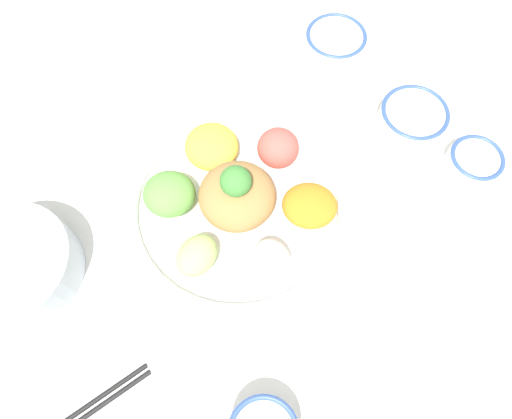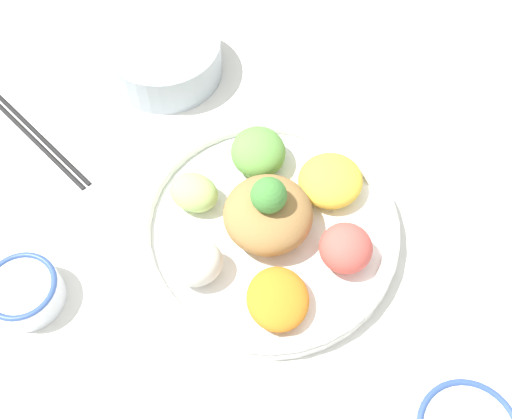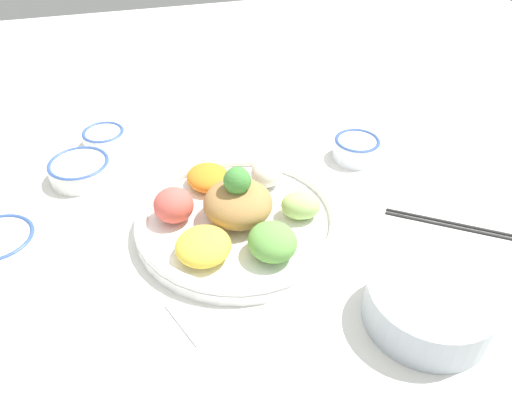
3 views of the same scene
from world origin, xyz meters
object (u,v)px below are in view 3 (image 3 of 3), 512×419
(side_serving_bowl, at_px, (430,303))
(chopsticks_pair_near, at_px, (455,224))
(salad_platter, at_px, (237,215))
(rice_bowl_plain, at_px, (356,148))
(sauce_bowl_dark, at_px, (80,169))
(rice_bowl_blue, at_px, (104,137))
(serving_spoon_main, at_px, (196,339))

(side_serving_bowl, bearing_deg, chopsticks_pair_near, -132.62)
(salad_platter, relative_size, rice_bowl_plain, 3.81)
(sauce_bowl_dark, bearing_deg, chopsticks_pair_near, 153.41)
(sauce_bowl_dark, xyz_separation_m, chopsticks_pair_near, (-0.62, 0.31, -0.02))
(rice_bowl_blue, relative_size, rice_bowl_plain, 0.96)
(salad_platter, distance_m, rice_bowl_blue, 0.39)
(rice_bowl_plain, relative_size, serving_spoon_main, 0.74)
(sauce_bowl_dark, bearing_deg, side_serving_bowl, 134.44)
(rice_bowl_plain, distance_m, serving_spoon_main, 0.52)
(sauce_bowl_dark, height_order, side_serving_bowl, side_serving_bowl)
(rice_bowl_plain, xyz_separation_m, side_serving_bowl, (0.07, 0.40, 0.01))
(salad_platter, xyz_separation_m, chopsticks_pair_near, (-0.36, 0.09, -0.02))
(sauce_bowl_dark, xyz_separation_m, rice_bowl_plain, (-0.54, 0.07, 0.00))
(chopsticks_pair_near, bearing_deg, salad_platter, 19.68)
(rice_bowl_plain, height_order, side_serving_bowl, side_serving_bowl)
(rice_bowl_blue, relative_size, serving_spoon_main, 0.71)
(rice_bowl_plain, relative_size, chopsticks_pair_near, 0.45)
(rice_bowl_plain, bearing_deg, salad_platter, 27.24)
(salad_platter, height_order, serving_spoon_main, salad_platter)
(salad_platter, bearing_deg, serving_spoon_main, 63.12)
(chopsticks_pair_near, bearing_deg, serving_spoon_main, 48.27)
(sauce_bowl_dark, height_order, rice_bowl_plain, rice_bowl_plain)
(side_serving_bowl, bearing_deg, sauce_bowl_dark, -45.56)
(rice_bowl_blue, distance_m, side_serving_bowl, 0.72)
(salad_platter, distance_m, sauce_bowl_dark, 0.33)
(rice_bowl_plain, xyz_separation_m, chopsticks_pair_near, (-0.08, 0.24, -0.02))
(salad_platter, bearing_deg, rice_bowl_plain, -152.76)
(rice_bowl_blue, distance_m, serving_spoon_main, 0.55)
(sauce_bowl_dark, bearing_deg, rice_bowl_plain, 172.54)
(chopsticks_pair_near, relative_size, serving_spoon_main, 1.66)
(serving_spoon_main, bearing_deg, salad_platter, -48.52)
(sauce_bowl_dark, bearing_deg, salad_platter, 139.96)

